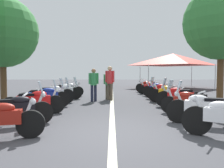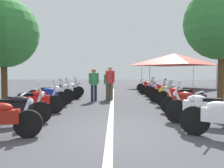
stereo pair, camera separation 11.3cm
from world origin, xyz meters
name	(u,v)px [view 2 (the right image)]	position (x,y,z in m)	size (l,w,h in m)	color
ground_plane	(110,134)	(0.00, 0.00, 0.00)	(80.00, 80.00, 0.00)	#424247
lane_centre_stripe	(112,106)	(4.51, 0.00, 0.00)	(20.26, 0.16, 0.01)	beige
motorcycle_left_row_1	(13,109)	(0.79, 2.64, 0.47)	(1.03, 1.99, 1.21)	black
motorcycle_left_row_2	(34,101)	(2.46, 2.67, 0.47)	(0.92, 2.03, 1.21)	black
motorcycle_left_row_3	(44,96)	(3.90, 2.76, 0.47)	(1.02, 2.03, 1.22)	black
motorcycle_left_row_4	(52,93)	(5.13, 2.80, 0.48)	(0.99, 2.09, 1.22)	black
motorcycle_left_row_5	(63,91)	(6.59, 2.58, 0.47)	(0.97, 1.95, 1.21)	black
motorcycle_left_row_6	(68,89)	(8.05, 2.65, 0.45)	(0.83, 1.93, 0.99)	black
motorcycle_right_row_1	(202,108)	(0.92, -2.53, 0.48)	(1.02, 1.98, 1.23)	black
motorcycle_right_row_2	(190,102)	(2.27, -2.64, 0.46)	(1.32, 1.85, 1.20)	black
motorcycle_right_row_3	(180,96)	(3.90, -2.77, 0.48)	(0.98, 1.92, 1.23)	black
motorcycle_right_row_4	(170,93)	(5.35, -2.75, 0.46)	(1.08, 1.94, 1.01)	black
motorcycle_right_row_5	(164,91)	(6.59, -2.73, 0.47)	(1.21, 1.81, 1.22)	black
motorcycle_right_row_6	(159,89)	(8.02, -2.77, 0.46)	(1.32, 1.81, 1.00)	black
motorcycle_right_row_7	(153,88)	(9.50, -2.66, 0.45)	(1.08, 1.91, 0.99)	black
motorcycle_right_row_8	(149,86)	(11.01, -2.63, 0.45)	(1.18, 1.76, 1.00)	black
bystander_0	(110,80)	(6.49, 0.11, 1.05)	(0.32, 0.48, 1.78)	brown
bystander_1	(94,82)	(5.99, 0.92, 0.96)	(0.32, 0.49, 1.64)	#1E2338
bystander_2	(109,83)	(6.84, 0.19, 0.90)	(0.32, 0.52, 1.55)	brown
roadside_tree_0	(3,33)	(6.47, 5.65, 3.51)	(3.63, 3.63, 5.34)	brown
roadside_tree_1	(222,22)	(5.95, -5.39, 3.91)	(3.70, 3.70, 5.77)	brown
event_tent	(174,59)	(15.76, -5.68, 2.65)	(6.03, 6.03, 3.20)	#E54C3F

